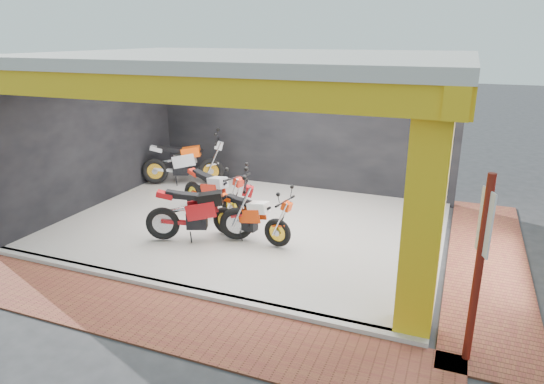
{
  "coord_description": "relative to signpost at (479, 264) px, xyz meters",
  "views": [
    {
      "loc": [
        4.11,
        -7.03,
        4.03
      ],
      "look_at": [
        0.51,
        1.95,
        0.9
      ],
      "focal_mm": 32.0,
      "sensor_mm": 36.0,
      "label": 1
    }
  ],
  "objects": [
    {
      "name": "ground",
      "position": [
        -4.47,
        1.13,
        -1.39
      ],
      "size": [
        80.0,
        80.0,
        0.0
      ],
      "primitive_type": "plane",
      "color": "#2D2D30",
      "rests_on": "ground"
    },
    {
      "name": "floor_kerb",
      "position": [
        -4.47,
        0.11,
        -1.34
      ],
      "size": [
        8.0,
        0.2,
        0.1
      ],
      "primitive_type": "cube",
      "color": "silver",
      "rests_on": "ground"
    },
    {
      "name": "left_wall",
      "position": [
        -8.57,
        3.13,
        0.36
      ],
      "size": [
        0.2,
        6.2,
        3.5
      ],
      "primitive_type": "cube",
      "color": "black",
      "rests_on": "ground"
    },
    {
      "name": "corner_column",
      "position": [
        -0.72,
        0.38,
        0.36
      ],
      "size": [
        0.5,
        0.5,
        3.5
      ],
      "primitive_type": "cube",
      "color": "gold",
      "rests_on": "ground"
    },
    {
      "name": "moto_row_b",
      "position": [
        -4.35,
        2.17,
        -0.59
      ],
      "size": [
        2.43,
        1.62,
        1.39
      ],
      "primitive_type": null,
      "rotation": [
        0.0,
        0.0,
        0.38
      ],
      "color": "#AD1216",
      "rests_on": "showroom_floor"
    },
    {
      "name": "paver_right",
      "position": [
        0.33,
        3.13,
        -1.37
      ],
      "size": [
        1.4,
        7.0,
        0.03
      ],
      "primitive_type": "cube",
      "color": "brown",
      "rests_on": "ground"
    },
    {
      "name": "moto_hero",
      "position": [
        -3.48,
        2.17,
        -0.7
      ],
      "size": [
        2.01,
        0.99,
        1.17
      ],
      "primitive_type": null,
      "rotation": [
        0.0,
        0.0,
        -0.15
      ],
      "color": "#E63B09",
      "rests_on": "showroom_floor"
    },
    {
      "name": "header_beam_right",
      "position": [
        -0.47,
        3.13,
        1.91
      ],
      "size": [
        0.3,
        6.4,
        0.4
      ],
      "primitive_type": "cube",
      "color": "gold",
      "rests_on": "corner_column"
    },
    {
      "name": "paver_front",
      "position": [
        -4.47,
        -0.67,
        -1.37
      ],
      "size": [
        9.0,
        1.4,
        0.03
      ],
      "primitive_type": "cube",
      "color": "brown",
      "rests_on": "ground"
    },
    {
      "name": "showroom_ceiling",
      "position": [
        -4.47,
        3.13,
        2.21
      ],
      "size": [
        8.4,
        6.4,
        0.2
      ],
      "primitive_type": "cube",
      "color": "beige",
      "rests_on": "corner_column"
    },
    {
      "name": "moto_row_c",
      "position": [
        -6.7,
        5.4,
        -0.56
      ],
      "size": [
        2.53,
        1.72,
        1.45
      ],
      "primitive_type": null,
      "rotation": [
        0.0,
        0.0,
        0.39
      ],
      "color": "#B1B4B9",
      "rests_on": "showroom_floor"
    },
    {
      "name": "back_wall",
      "position": [
        -4.47,
        6.23,
        0.36
      ],
      "size": [
        8.2,
        0.2,
        3.5
      ],
      "primitive_type": "cube",
      "color": "black",
      "rests_on": "ground"
    },
    {
      "name": "showroom_floor",
      "position": [
        -4.47,
        3.13,
        -1.34
      ],
      "size": [
        8.0,
        6.0,
        0.1
      ],
      "primitive_type": "cube",
      "color": "silver",
      "rests_on": "ground"
    },
    {
      "name": "signpost",
      "position": [
        0.0,
        0.0,
        0.0
      ],
      "size": [
        0.15,
        0.34,
        2.53
      ],
      "rotation": [
        0.0,
        0.0,
        0.38
      ],
      "color": "maroon",
      "rests_on": "ground"
    },
    {
      "name": "header_beam_front",
      "position": [
        -4.47,
        0.13,
        1.91
      ],
      "size": [
        8.4,
        0.3,
        0.4
      ],
      "primitive_type": "cube",
      "color": "gold",
      "rests_on": "corner_column"
    },
    {
      "name": "moto_row_a",
      "position": [
        -4.89,
        3.08,
        -0.65
      ],
      "size": [
        2.23,
        1.46,
        1.28
      ],
      "primitive_type": null,
      "rotation": [
        0.0,
        0.0,
        -0.36
      ],
      "color": "red",
      "rests_on": "showroom_floor"
    }
  ]
}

